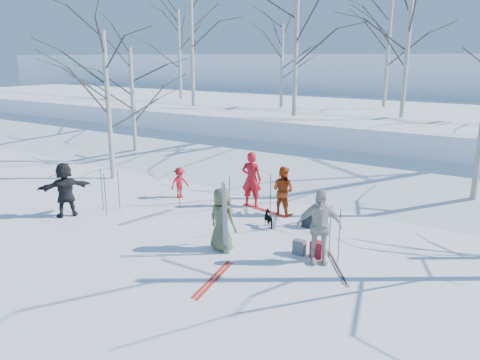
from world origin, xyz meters
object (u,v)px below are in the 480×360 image
Objects in this scene: dog at (270,219)px; backpack_grey at (299,247)px; skier_redor_behind at (283,191)px; skier_cream_east at (319,227)px; skier_red_seated at (180,183)px; backpack_dark at (308,221)px; skier_red_north at (251,179)px; backpack_red at (317,249)px; skier_grey_west at (65,190)px; skier_olive_center at (222,219)px.

dog is 2.04m from backpack_grey.
skier_redor_behind is 3.64m from skier_cream_east.
backpack_dark is (5.05, -0.21, -0.34)m from skier_red_seated.
skier_red_north is 4.46m from backpack_red.
skier_cream_east is 2.72m from dog.
backpack_red is at bearing 8.51° from backpack_grey.
skier_red_seated is 5.06m from backpack_dark.
skier_red_seated is at bearing 11.77° from skier_redor_behind.
skier_red_seated is 2.59× the size of backpack_red.
skier_grey_west is (-1.68, -3.43, 0.31)m from skier_red_seated.
skier_redor_behind is at bearing 154.80° from skier_grey_west.
skier_olive_center is at bearing -108.33° from skier_red_seated.
backpack_dark is at bearing 158.10° from dog.
skier_red_north is 1.07× the size of skier_grey_west.
backpack_dark is (-0.64, 1.90, 0.01)m from backpack_grey.
skier_olive_center is 3.32m from skier_redor_behind.
skier_red_seated is at bearing 128.41° from skier_cream_east.
skier_redor_behind is 3.69× the size of backpack_red.
skier_cream_east reaches higher than dog.
skier_redor_behind is (1.26, -0.16, -0.15)m from skier_red_north.
skier_olive_center is 0.96× the size of skier_grey_west.
skier_red_seated reaches higher than dog.
skier_cream_east is at bearing -62.51° from backpack_red.
backpack_grey is at bearing 130.24° from skier_grey_west.
skier_olive_center is at bearing -155.94° from backpack_grey.
skier_olive_center is 2.18m from dog.
skier_cream_east is at bearing 137.40° from skier_redor_behind.
skier_olive_center is 3.92× the size of backpack_red.
dog is 1.53× the size of backpack_grey.
skier_cream_east is 3.17× the size of dog.
backpack_grey is 0.95× the size of backpack_dark.
skier_redor_behind is at bearing 125.98° from backpack_grey.
skier_red_seated is (-2.60, -0.57, -0.38)m from skier_red_north.
skier_redor_behind reaches higher than backpack_red.
skier_red_north is at bearing 110.54° from skier_cream_east.
skier_grey_west is at bearing 172.48° from skier_red_seated.
skier_olive_center is at bearing 162.79° from skier_cream_east.
skier_redor_behind is 4.08× the size of backpack_grey.
skier_olive_center is 1.06× the size of skier_redor_behind.
skier_grey_west is at bearing -169.79° from backpack_grey.
skier_olive_center is at bearing -158.86° from backpack_red.
skier_red_north is at bearing 143.59° from backpack_red.
backpack_dark is (2.45, -0.78, -0.72)m from skier_red_north.
skier_cream_east is 4.39× the size of backpack_red.
dog is (0.21, 2.09, -0.58)m from skier_olive_center.
backpack_grey is at bearing 125.40° from skier_red_north.
skier_cream_east reaches higher than skier_grey_west.
dog is 2.38m from backpack_red.
dog is at bearing 144.35° from skier_grey_west.
skier_olive_center is 2.83× the size of dog.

